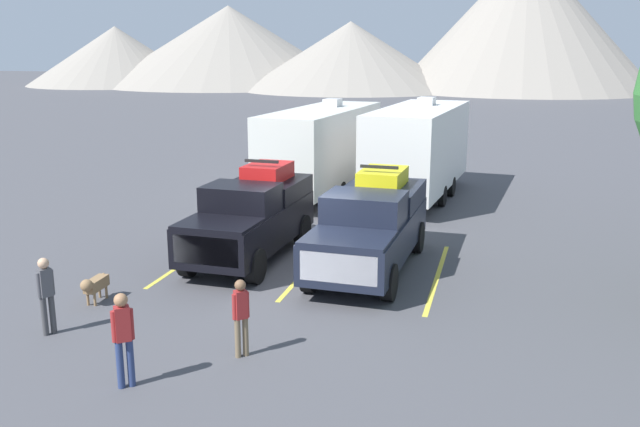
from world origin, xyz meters
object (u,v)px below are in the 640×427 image
object	(u,v)px
camper_trailer_a	(322,146)
dog	(94,285)
person_b	(123,334)
person_c	(46,291)
person_a	(241,313)
camper_trailer_b	(418,147)
pickup_truck_a	(252,215)
pickup_truck_b	(371,224)

from	to	relation	value
camper_trailer_a	dog	size ratio (longest dim) A/B	9.10
person_b	person_c	size ratio (longest dim) A/B	1.05
person_a	camper_trailer_b	bearing A→B (deg)	84.39
person_a	dog	size ratio (longest dim) A/B	1.50
person_a	person_b	world-z (taller)	person_b
person_c	dog	xyz separation A→B (m)	(-0.08, 1.73, -0.49)
person_a	person_c	distance (m)	4.15
person_c	pickup_truck_a	bearing A→B (deg)	70.47
pickup_truck_b	dog	xyz separation A→B (m)	(-5.54, -4.20, -0.75)
person_b	person_c	distance (m)	3.10
pickup_truck_a	dog	xyz separation A→B (m)	(-2.21, -4.27, -0.75)
camper_trailer_a	dog	bearing A→B (deg)	-98.75
person_c	person_a	bearing A→B (deg)	0.73
camper_trailer_a	person_c	size ratio (longest dim) A/B	5.70
pickup_truck_a	pickup_truck_b	world-z (taller)	pickup_truck_a
pickup_truck_b	camper_trailer_a	bearing A→B (deg)	112.86
pickup_truck_a	person_a	world-z (taller)	pickup_truck_a
camper_trailer_a	dog	distance (m)	12.94
dog	pickup_truck_a	bearing A→B (deg)	62.60
dog	person_b	bearing A→B (deg)	-50.23
pickup_truck_a	camper_trailer_a	world-z (taller)	camper_trailer_a
person_c	camper_trailer_a	bearing A→B (deg)	82.62
person_a	person_b	bearing A→B (deg)	-132.19
pickup_truck_b	dog	distance (m)	6.99
camper_trailer_b	dog	xyz separation A→B (m)	(-5.66, -12.88, -1.54)
camper_trailer_a	pickup_truck_a	bearing A→B (deg)	-88.25
pickup_truck_b	camper_trailer_a	xyz separation A→B (m)	(-3.59, 8.51, 0.73)
person_a	person_b	xyz separation A→B (m)	(-1.48, -1.63, 0.10)
camper_trailer_a	person_a	world-z (taller)	camper_trailer_a
person_a	person_c	xyz separation A→B (m)	(-4.15, -0.05, 0.05)
pickup_truck_a	person_b	size ratio (longest dim) A/B	3.16
pickup_truck_a	person_b	distance (m)	7.60
person_b	dog	size ratio (longest dim) A/B	1.68
person_a	person_c	world-z (taller)	person_c
pickup_truck_a	person_c	world-z (taller)	pickup_truck_a
camper_trailer_b	pickup_truck_a	bearing A→B (deg)	-111.83
person_c	pickup_truck_b	bearing A→B (deg)	47.36
person_a	dog	distance (m)	4.58
person_a	camper_trailer_a	bearing A→B (deg)	98.99
camper_trailer_b	dog	size ratio (longest dim) A/B	8.82
camper_trailer_a	dog	xyz separation A→B (m)	(-1.96, -12.71, -1.48)
person_b	person_c	bearing A→B (deg)	149.45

